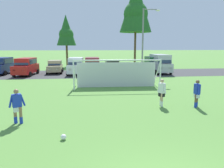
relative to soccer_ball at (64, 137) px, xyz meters
The scene contains 18 objects.
ground_plane 11.53m from the soccer_ball, 76.08° to the left, with size 400.00×400.00×0.00m, color #598C3D.
parking_lot_strip 20.15m from the soccer_ball, 82.08° to the left, with size 52.00×8.40×0.01m, color #3D3D3F.
soccer_ball is the anchor object (origin of this frame).
soccer_goal 10.75m from the soccer_ball, 70.89° to the left, with size 7.49×2.25×2.57m.
player_midfield_center 8.18m from the soccer_ball, 25.69° to the left, with size 0.32×0.73×1.64m.
player_winger_left 3.14m from the soccer_ball, 138.78° to the left, with size 0.71×0.40×1.64m.
player_winger_right 6.77m from the soccer_ball, 36.91° to the left, with size 0.39×0.72×1.64m.
parked_car_slot_far_left 23.12m from the soccer_ball, 116.16° to the left, with size 2.33×4.70×2.16m.
parked_car_slot_left 20.35m from the soccer_ball, 109.29° to the left, with size 2.41×4.73×2.16m.
parked_car_slot_center_left 21.47m from the soccer_ball, 99.31° to the left, with size 2.22×4.29×1.72m.
parked_car_slot_center 19.44m from the soccer_ball, 91.56° to the left, with size 2.27×4.67×2.16m.
parked_car_slot_center_right 19.59m from the soccer_ball, 85.39° to the left, with size 2.20×4.63×2.16m.
parked_car_slot_right 21.35m from the soccer_ball, 78.13° to the left, with size 2.17×4.27×1.72m.
parked_car_slot_far_right 22.14m from the soccer_ball, 60.95° to the left, with size 2.32×4.86×2.52m.
parked_car_slot_end 23.02m from the soccer_ball, 63.74° to the left, with size 2.30×4.68×2.16m.
tree_left_edge 30.94m from the soccer_ball, 95.07° to the left, with size 3.40×3.40×9.06m.
tree_mid_left 30.63m from the soccer_ball, 71.65° to the left, with size 5.39×5.39×14.39m.
street_lamp 17.15m from the soccer_ball, 64.22° to the left, with size 2.00×0.32×7.64m.
Camera 1 is at (-1.79, -3.78, 3.54)m, focal length 32.90 mm.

